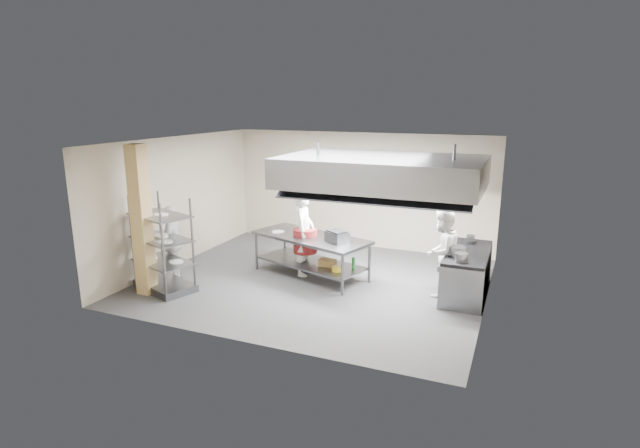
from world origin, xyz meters
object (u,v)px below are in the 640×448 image
at_px(chef_line, 442,253).
at_px(chef_plating, 172,243).
at_px(cooking_range, 467,274).
at_px(stockpot, 458,252).
at_px(chef_head, 304,233).
at_px(griddle, 337,237).
at_px(island, 311,256).
at_px(pass_rack, 162,244).

xyz_separation_m(chef_line, chef_plating, (-5.53, -1.26, -0.07)).
distance_m(cooking_range, stockpot, 0.75).
bearing_deg(chef_head, stockpot, -106.52).
bearing_deg(griddle, chef_head, -165.64).
bearing_deg(chef_line, island, -67.37).
bearing_deg(cooking_range, island, -176.55).
relative_size(island, chef_line, 1.50).
relative_size(pass_rack, griddle, 4.44).
relative_size(island, stockpot, 9.07).
height_order(chef_plating, griddle, chef_plating).
bearing_deg(chef_plating, griddle, 86.40).
bearing_deg(island, griddle, 2.47).
xyz_separation_m(island, stockpot, (3.17, -0.24, 0.55)).
xyz_separation_m(island, pass_rack, (-2.46, -1.90, 0.52)).
xyz_separation_m(chef_head, griddle, (0.87, -0.24, 0.07)).
height_order(chef_line, griddle, chef_line).
relative_size(cooking_range, chef_head, 1.05).
distance_m(pass_rack, chef_line, 5.61).
height_order(island, chef_line, chef_line).
distance_m(chef_plating, griddle, 3.56).
bearing_deg(pass_rack, island, 57.57).
xyz_separation_m(chef_plating, griddle, (3.37, 1.12, 0.20)).
height_order(pass_rack, chef_plating, pass_rack).
bearing_deg(griddle, chef_plating, -131.95).
bearing_deg(stockpot, griddle, 178.66).
bearing_deg(chef_line, pass_rack, -47.14).
distance_m(chef_head, griddle, 0.91).
distance_m(pass_rack, chef_head, 3.00).
height_order(island, cooking_range, island).
bearing_deg(chef_line, chef_plating, -53.59).
relative_size(chef_line, chef_plating, 1.08).
distance_m(chef_line, griddle, 2.16).
relative_size(chef_head, chef_line, 1.08).
height_order(cooking_range, griddle, griddle).
height_order(chef_line, stockpot, chef_line).
bearing_deg(chef_head, chef_plating, 107.05).
distance_m(island, chef_plating, 3.01).
bearing_deg(chef_head, chef_line, -103.33).
xyz_separation_m(chef_head, chef_line, (3.02, -0.10, -0.07)).
relative_size(chef_line, stockpot, 6.04).
bearing_deg(chef_head, cooking_range, -99.07).
xyz_separation_m(island, chef_plating, (-2.69, -1.31, 0.36)).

